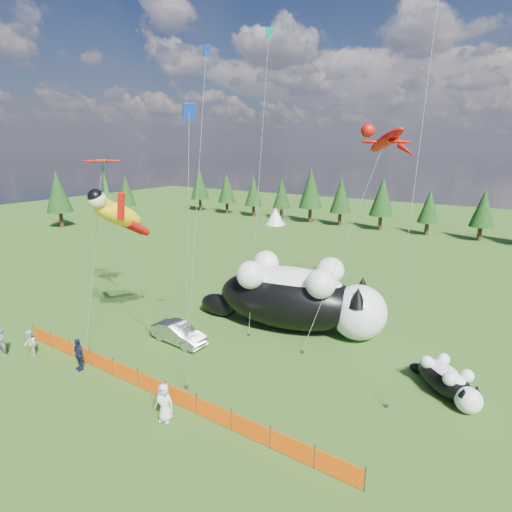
{
  "coord_description": "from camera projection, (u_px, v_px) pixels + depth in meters",
  "views": [
    {
      "loc": [
        14.11,
        -14.99,
        12.12
      ],
      "look_at": [
        1.74,
        4.0,
        5.93
      ],
      "focal_mm": 28.0,
      "sensor_mm": 36.0,
      "label": 1
    }
  ],
  "objects": [
    {
      "name": "safety_fence",
      "position": [
        152.0,
        385.0,
        20.19
      ],
      "size": [
        22.06,
        0.06,
        1.1
      ],
      "color": "#262626",
      "rests_on": "ground"
    },
    {
      "name": "superhero_kite",
      "position": [
        118.0,
        214.0,
        24.45
      ],
      "size": [
        3.97,
        4.32,
        10.16
      ],
      "color": "yellow",
      "rests_on": "ground"
    },
    {
      "name": "flower_kite",
      "position": [
        102.0,
        163.0,
        27.12
      ],
      "size": [
        5.73,
        7.16,
        13.01
      ],
      "color": "#BF0E09",
      "rests_on": "ground"
    },
    {
      "name": "gecko_kite",
      "position": [
        386.0,
        140.0,
        26.27
      ],
      "size": [
        6.07,
        10.88,
        14.73
      ],
      "color": "#BF0E09",
      "rests_on": "ground"
    },
    {
      "name": "diamond_kite_c",
      "position": [
        189.0,
        125.0,
        18.31
      ],
      "size": [
        0.65,
        1.82,
        14.46
      ],
      "color": "#0D37D0",
      "rests_on": "ground"
    },
    {
      "name": "ground",
      "position": [
        192.0,
        367.0,
        22.74
      ],
      "size": [
        160.0,
        160.0,
        0.0
      ],
      "primitive_type": "plane",
      "color": "#0F370A",
      "rests_on": "ground"
    },
    {
      "name": "tree_line",
      "position": [
        399.0,
        205.0,
        58.06
      ],
      "size": [
        90.0,
        4.0,
        8.0
      ],
      "primitive_type": null,
      "color": "black",
      "rests_on": "ground"
    },
    {
      "name": "cat_small",
      "position": [
        447.0,
        380.0,
        20.05
      ],
      "size": [
        3.85,
        3.57,
        1.69
      ],
      "rotation": [
        0.0,
        0.0,
        -0.72
      ],
      "color": "black",
      "rests_on": "ground"
    },
    {
      "name": "diamond_kite_d",
      "position": [
        268.0,
        54.0,
        27.04
      ],
      "size": [
        2.53,
        6.23,
        20.62
      ],
      "color": "#0C9687",
      "rests_on": "ground"
    },
    {
      "name": "spectator_b",
      "position": [
        30.0,
        344.0,
        23.74
      ],
      "size": [
        0.92,
        0.76,
        1.65
      ],
      "primitive_type": "imported",
      "rotation": [
        0.0,
        0.0,
        -0.42
      ],
      "color": "silver",
      "rests_on": "ground"
    },
    {
      "name": "spectator_a",
      "position": [
        2.0,
        342.0,
        23.79
      ],
      "size": [
        0.66,
        0.45,
        1.75
      ],
      "primitive_type": "imported",
      "rotation": [
        0.0,
        0.0,
        0.05
      ],
      "color": "#59595E",
      "rests_on": "ground"
    },
    {
      "name": "car",
      "position": [
        179.0,
        333.0,
        25.47
      ],
      "size": [
        3.99,
        1.57,
        1.29
      ],
      "primitive_type": "imported",
      "rotation": [
        0.0,
        0.0,
        1.52
      ],
      "color": "#AEAFB3",
      "rests_on": "ground"
    },
    {
      "name": "cat_large",
      "position": [
        297.0,
        296.0,
        27.17
      ],
      "size": [
        13.42,
        6.59,
        4.88
      ],
      "rotation": [
        0.0,
        0.0,
        0.2
      ],
      "color": "black",
      "rests_on": "ground"
    },
    {
      "name": "spectator_c",
      "position": [
        79.0,
        354.0,
        22.3
      ],
      "size": [
        1.19,
        0.76,
        1.88
      ],
      "primitive_type": "imported",
      "rotation": [
        0.0,
        0.0,
        -0.19
      ],
      "color": "#131D34",
      "rests_on": "ground"
    },
    {
      "name": "diamond_kite_a",
      "position": [
        205.0,
        70.0,
        25.42
      ],
      "size": [
        2.8,
        6.2,
        19.14
      ],
      "color": "#0D37D0",
      "rests_on": "ground"
    },
    {
      "name": "spectator_e",
      "position": [
        164.0,
        403.0,
        18.09
      ],
      "size": [
        1.04,
        0.81,
        1.86
      ],
      "primitive_type": "imported",
      "rotation": [
        0.0,
        0.0,
        0.27
      ],
      "color": "silver",
      "rests_on": "ground"
    },
    {
      "name": "festival_tents",
      "position": [
        479.0,
        238.0,
        48.92
      ],
      "size": [
        50.0,
        3.2,
        2.8
      ],
      "primitive_type": null,
      "color": "white",
      "rests_on": "ground"
    }
  ]
}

